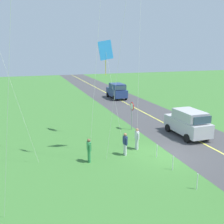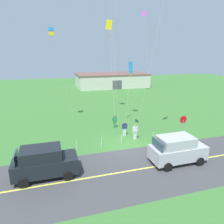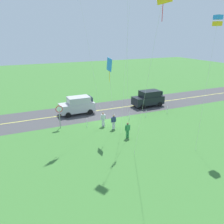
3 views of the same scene
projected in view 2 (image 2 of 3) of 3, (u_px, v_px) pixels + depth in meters
The scene contains 19 objects.
ground_plane at pixel (125, 147), 19.39m from camera, with size 120.00×120.00×0.10m, color #3D7533.
asphalt_road at pixel (143, 169), 15.69m from camera, with size 120.00×7.00×0.00m, color #424244.
road_centre_stripe at pixel (143, 169), 15.69m from camera, with size 120.00×0.16×0.00m, color #E5E04C.
car_suv_foreground at pixel (177, 149), 16.30m from camera, with size 4.40×2.12×2.24m.
car_parked_west_near at pixel (44, 162), 14.39m from camera, with size 4.40×2.12×2.24m.
stop_sign at pixel (183, 123), 20.47m from camera, with size 0.76×0.08×2.56m.
person_adult_near at pixel (115, 121), 24.12m from camera, with size 0.58×0.22×1.60m.
person_adult_companion at pixel (135, 131), 20.87m from camera, with size 0.58×0.22×1.60m.
person_child_watcher at pixel (125, 128), 21.78m from camera, with size 0.58×0.22×1.60m.
kite_yellow_high at pixel (131, 69), 21.35m from camera, with size 1.01×1.62×7.75m.
kite_green_far at pixel (144, 14), 39.16m from camera, with size 1.68×2.14×16.42m.
kite_pink_drift at pixel (51, 32), 22.82m from camera, with size 2.41×1.69×11.29m.
kite_orange_near at pixel (109, 27), 26.86m from camera, with size 0.80×3.27×12.80m.
warehouse_distant at pixel (111, 80), 54.72m from camera, with size 18.36×10.20×3.50m.
fence_post_0 at pixel (39, 150), 17.77m from camera, with size 0.05×0.05×0.90m, color silver.
fence_post_1 at pixel (77, 145), 18.66m from camera, with size 0.05×0.05×0.90m, color silver.
fence_post_2 at pixel (101, 142), 19.30m from camera, with size 0.05×0.05×0.90m, color silver.
fence_post_3 at pixel (121, 140), 19.85m from camera, with size 0.05×0.05×0.90m, color silver.
fence_post_4 at pixel (153, 136), 20.79m from camera, with size 0.05×0.05×0.90m, color silver.
Camera 2 is at (-6.30, -16.63, 8.46)m, focal length 32.89 mm.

